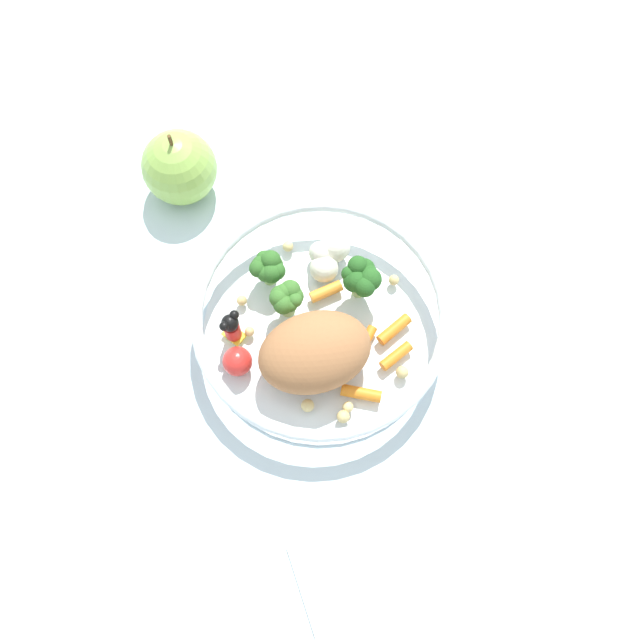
{
  "coord_description": "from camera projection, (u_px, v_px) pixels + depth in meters",
  "views": [
    {
      "loc": [
        -0.08,
        -0.21,
        0.58
      ],
      "look_at": [
        -0.0,
        -0.01,
        0.02
      ],
      "focal_mm": 37.23,
      "sensor_mm": 36.0,
      "label": 1
    }
  ],
  "objects": [
    {
      "name": "ground_plane",
      "position": [
        317.0,
        322.0,
        0.62
      ],
      "size": [
        2.4,
        2.4,
        0.0
      ],
      "primitive_type": "plane",
      "color": "silver"
    },
    {
      "name": "food_container",
      "position": [
        317.0,
        322.0,
        0.59
      ],
      "size": [
        0.23,
        0.23,
        0.07
      ],
      "color": "white",
      "rests_on": "ground_plane"
    },
    {
      "name": "loose_apple",
      "position": [
        179.0,
        167.0,
        0.64
      ],
      "size": [
        0.07,
        0.07,
        0.08
      ],
      "color": "#8CB74C",
      "rests_on": "ground_plane"
    },
    {
      "name": "folded_napkin",
      "position": [
        372.0,
        593.0,
        0.53
      ],
      "size": [
        0.11,
        0.11,
        0.01
      ],
      "primitive_type": "cube",
      "rotation": [
        0.0,
        0.0,
        -0.03
      ],
      "color": "white",
      "rests_on": "ground_plane"
    }
  ]
}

